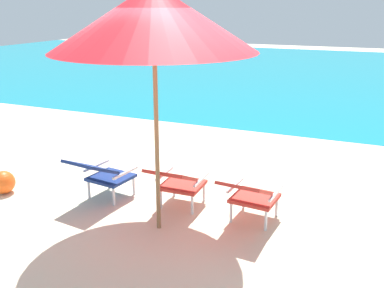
{
  "coord_description": "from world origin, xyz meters",
  "views": [
    {
      "loc": [
        2.2,
        -4.86,
        2.53
      ],
      "look_at": [
        0.0,
        0.26,
        0.75
      ],
      "focal_mm": 40.99,
      "sensor_mm": 36.0,
      "label": 1
    }
  ],
  "objects_px": {
    "lounge_chair_center": "(177,181)",
    "beach_umbrella_center": "(153,18)",
    "lounge_chair_left": "(102,173)",
    "beach_ball": "(3,182)",
    "lounge_chair_right": "(250,194)"
  },
  "relations": [
    {
      "from": "lounge_chair_center",
      "to": "beach_umbrella_center",
      "type": "distance_m",
      "value": 2.06
    },
    {
      "from": "lounge_chair_left",
      "to": "beach_umbrella_center",
      "type": "height_order",
      "value": "beach_umbrella_center"
    },
    {
      "from": "lounge_chair_left",
      "to": "beach_ball",
      "type": "height_order",
      "value": "lounge_chair_left"
    },
    {
      "from": "lounge_chair_center",
      "to": "beach_umbrella_center",
      "type": "bearing_deg",
      "value": -91.04
    },
    {
      "from": "lounge_chair_right",
      "to": "lounge_chair_center",
      "type": "bearing_deg",
      "value": 178.72
    },
    {
      "from": "lounge_chair_right",
      "to": "beach_umbrella_center",
      "type": "distance_m",
      "value": 2.27
    },
    {
      "from": "lounge_chair_right",
      "to": "beach_ball",
      "type": "distance_m",
      "value": 3.45
    },
    {
      "from": "beach_umbrella_center",
      "to": "lounge_chair_right",
      "type": "bearing_deg",
      "value": 26.79
    },
    {
      "from": "lounge_chair_left",
      "to": "beach_umbrella_center",
      "type": "relative_size",
      "value": 0.33
    },
    {
      "from": "lounge_chair_left",
      "to": "beach_umbrella_center",
      "type": "bearing_deg",
      "value": -19.53
    },
    {
      "from": "lounge_chair_left",
      "to": "beach_umbrella_center",
      "type": "xyz_separation_m",
      "value": [
        1.02,
        -0.36,
        1.99
      ]
    },
    {
      "from": "lounge_chair_center",
      "to": "lounge_chair_right",
      "type": "bearing_deg",
      "value": -1.28
    },
    {
      "from": "lounge_chair_left",
      "to": "lounge_chair_center",
      "type": "distance_m",
      "value": 1.04
    },
    {
      "from": "lounge_chair_left",
      "to": "lounge_chair_center",
      "type": "xyz_separation_m",
      "value": [
        1.03,
        0.15,
        0.0
      ]
    },
    {
      "from": "lounge_chair_center",
      "to": "lounge_chair_left",
      "type": "bearing_deg",
      "value": -171.97
    }
  ]
}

